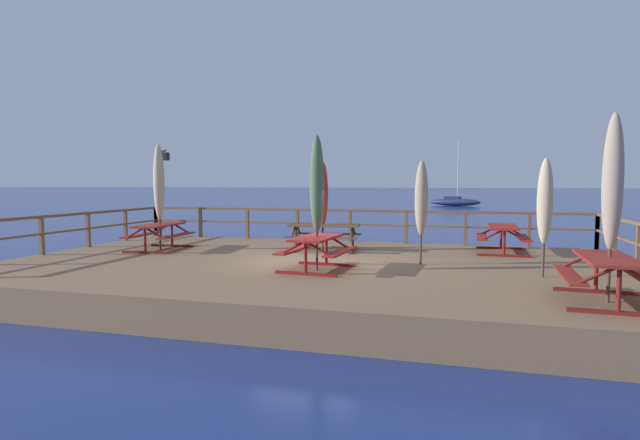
# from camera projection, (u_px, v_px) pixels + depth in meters

# --- Properties ---
(ground_plane) EXTENTS (600.00, 600.00, 0.00)m
(ground_plane) POSITION_uv_depth(u_px,v_px,m) (313.00, 288.00, 12.67)
(ground_plane) COLOR navy
(wooden_deck) EXTENTS (15.33, 9.26, 0.69)m
(wooden_deck) POSITION_uv_depth(u_px,v_px,m) (313.00, 275.00, 12.64)
(wooden_deck) COLOR #846647
(wooden_deck) RESTS_ON ground
(railing_waterside_far) EXTENTS (15.13, 0.10, 1.09)m
(railing_waterside_far) POSITION_uv_depth(u_px,v_px,m) (350.00, 219.00, 16.86)
(railing_waterside_far) COLOR brown
(railing_waterside_far) RESTS_ON wooden_deck
(railing_side_left) EXTENTS (0.10, 9.06, 1.09)m
(railing_side_left) POSITION_uv_depth(u_px,v_px,m) (66.00, 225.00, 14.58)
(railing_side_left) COLOR brown
(railing_side_left) RESTS_ON wooden_deck
(picnic_table_mid_centre) EXTENTS (1.45, 2.04, 0.78)m
(picnic_table_mid_centre) POSITION_uv_depth(u_px,v_px,m) (503.00, 233.00, 14.17)
(picnic_table_mid_centre) COLOR maroon
(picnic_table_mid_centre) RESTS_ON wooden_deck
(picnic_table_back_right) EXTENTS (1.56, 2.04, 0.78)m
(picnic_table_back_right) POSITION_uv_depth(u_px,v_px,m) (159.00, 231.00, 14.77)
(picnic_table_back_right) COLOR maroon
(picnic_table_back_right) RESTS_ON wooden_deck
(picnic_table_mid_right) EXTENTS (1.51, 1.83, 0.78)m
(picnic_table_mid_right) POSITION_uv_depth(u_px,v_px,m) (317.00, 246.00, 11.32)
(picnic_table_mid_right) COLOR maroon
(picnic_table_mid_right) RESTS_ON wooden_deck
(picnic_table_mid_left) EXTENTS (1.49, 2.02, 0.78)m
(picnic_table_mid_left) POSITION_uv_depth(u_px,v_px,m) (607.00, 269.00, 8.19)
(picnic_table_mid_left) COLOR maroon
(picnic_table_mid_left) RESTS_ON wooden_deck
(picnic_table_front_right) EXTENTS (2.18, 1.58, 0.78)m
(picnic_table_front_right) POSITION_uv_depth(u_px,v_px,m) (324.00, 231.00, 14.66)
(picnic_table_front_right) COLOR brown
(picnic_table_front_right) RESTS_ON wooden_deck
(patio_umbrella_short_front) EXTENTS (0.32, 0.32, 2.52)m
(patio_umbrella_short_front) POSITION_uv_depth(u_px,v_px,m) (421.00, 199.00, 12.05)
(patio_umbrella_short_front) COLOR #4C3828
(patio_umbrella_short_front) RESTS_ON wooden_deck
(patio_umbrella_tall_front) EXTENTS (0.32, 0.32, 3.13)m
(patio_umbrella_tall_front) POSITION_uv_depth(u_px,v_px,m) (159.00, 183.00, 14.74)
(patio_umbrella_tall_front) COLOR #4C3828
(patio_umbrella_tall_front) RESTS_ON wooden_deck
(patio_umbrella_tall_back_left) EXTENTS (0.32, 0.32, 3.05)m
(patio_umbrella_tall_back_left) POSITION_uv_depth(u_px,v_px,m) (317.00, 185.00, 11.22)
(patio_umbrella_tall_back_left) COLOR #4C3828
(patio_umbrella_tall_back_left) RESTS_ON wooden_deck
(patio_umbrella_tall_mid_left) EXTENTS (0.32, 0.32, 3.12)m
(patio_umbrella_tall_mid_left) POSITION_uv_depth(u_px,v_px,m) (613.00, 183.00, 8.12)
(patio_umbrella_tall_mid_left) COLOR #4C3828
(patio_umbrella_tall_mid_left) RESTS_ON wooden_deck
(patio_umbrella_short_back) EXTENTS (0.32, 0.32, 2.60)m
(patio_umbrella_short_back) POSITION_uv_depth(u_px,v_px,m) (323.00, 194.00, 14.61)
(patio_umbrella_short_back) COLOR #4C3828
(patio_umbrella_short_back) RESTS_ON wooden_deck
(patio_umbrella_tall_back_right) EXTENTS (0.32, 0.32, 2.50)m
(patio_umbrella_tall_back_right) POSITION_uv_depth(u_px,v_px,m) (545.00, 202.00, 10.39)
(patio_umbrella_tall_back_right) COLOR #4C3828
(patio_umbrella_tall_back_right) RESTS_ON wooden_deck
(lamp_post_hooked) EXTENTS (0.61, 0.43, 3.20)m
(lamp_post_hooked) POSITION_uv_depth(u_px,v_px,m) (162.00, 179.00, 17.96)
(lamp_post_hooked) COLOR black
(lamp_post_hooked) RESTS_ON wooden_deck
(sailboat_distant) EXTENTS (6.23, 3.05, 7.72)m
(sailboat_distant) POSITION_uv_depth(u_px,v_px,m) (455.00, 202.00, 59.28)
(sailboat_distant) COLOR navy
(sailboat_distant) RESTS_ON ground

